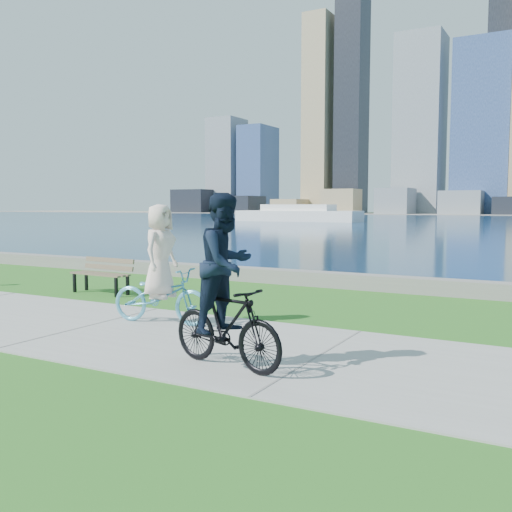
{
  "coord_description": "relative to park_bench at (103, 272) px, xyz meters",
  "views": [
    {
      "loc": [
        6.79,
        -6.67,
        1.97
      ],
      "look_at": [
        2.07,
        1.88,
        1.1
      ],
      "focal_mm": 40.0,
      "sensor_mm": 36.0,
      "label": 1
    }
  ],
  "objects": [
    {
      "name": "ground",
      "position": [
        2.35,
        -2.8,
        -0.48
      ],
      "size": [
        320.0,
        320.0,
        0.0
      ],
      "primitive_type": "plane",
      "color": "#205A17",
      "rests_on": "ground"
    },
    {
      "name": "concrete_path",
      "position": [
        2.35,
        -2.8,
        -0.47
      ],
      "size": [
        80.0,
        3.5,
        0.02
      ],
      "primitive_type": "cube",
      "color": "gray",
      "rests_on": "ground"
    },
    {
      "name": "seawall",
      "position": [
        2.35,
        3.4,
        -0.3
      ],
      "size": [
        90.0,
        0.5,
        0.35
      ],
      "primitive_type": "cube",
      "color": "slate",
      "rests_on": "ground"
    },
    {
      "name": "bay_water",
      "position": [
        2.35,
        69.2,
        -0.48
      ],
      "size": [
        320.0,
        131.0,
        0.01
      ],
      "primitive_type": "cube",
      "color": "#0B2748",
      "rests_on": "ground"
    },
    {
      "name": "ferry_near",
      "position": [
        -20.39,
        54.84,
        0.39
      ],
      "size": [
        15.5,
        4.43,
        2.1
      ],
      "color": "white",
      "rests_on": "ground"
    },
    {
      "name": "park_bench",
      "position": [
        0.0,
        0.0,
        0.0
      ],
      "size": [
        1.55,
        0.61,
        0.78
      ],
      "rotation": [
        0.0,
        0.0,
        -0.06
      ],
      "color": "black",
      "rests_on": "ground"
    },
    {
      "name": "cyclist_woman",
      "position": [
        3.27,
        -2.08,
        0.27
      ],
      "size": [
        0.84,
        1.83,
        1.97
      ],
      "rotation": [
        0.0,
        0.0,
        1.7
      ],
      "color": "#58B3D5",
      "rests_on": "ground"
    },
    {
      "name": "cyclist_man",
      "position": [
        5.59,
        -3.76,
        0.42
      ],
      "size": [
        0.8,
        1.75,
        2.1
      ],
      "rotation": [
        0.0,
        0.0,
        1.38
      ],
      "color": "black",
      "rests_on": "ground"
    }
  ]
}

